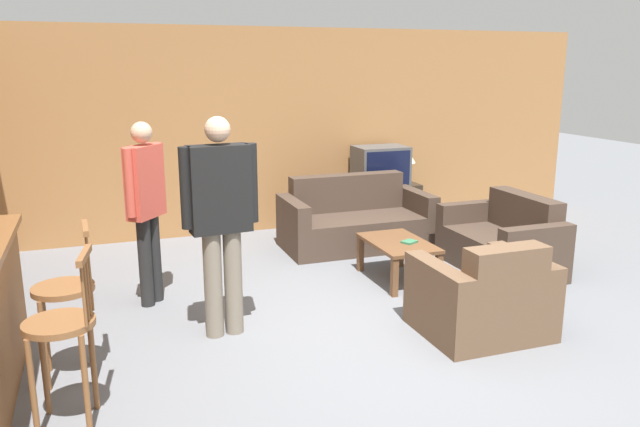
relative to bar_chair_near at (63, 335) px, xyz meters
The scene contains 14 objects.
ground_plane 2.41m from the bar_chair_near, 10.89° to the left, with size 24.00×24.00×0.00m, color slate.
wall_back 4.74m from the bar_chair_near, 60.74° to the left, with size 9.40×0.08×2.60m.
bar_chair_near is the anchor object (origin of this frame).
bar_chair_mid 0.63m from the bar_chair_near, 89.99° to the left, with size 0.43×0.43×1.09m.
couch_far 4.31m from the bar_chair_near, 43.36° to the left, with size 1.75×0.87×0.83m.
armchair_near 3.14m from the bar_chair_near, ahead, with size 0.97×0.83×0.81m.
loveseat_right 4.59m from the bar_chair_near, 20.69° to the left, with size 0.80×1.32×0.79m.
coffee_table 3.49m from the bar_chair_near, 28.57° to the left, with size 0.55×0.89×0.41m.
tv_unit 5.35m from the bar_chair_near, 44.31° to the left, with size 1.05×0.46×0.57m.
tv 5.34m from the bar_chair_near, 44.28° to the left, with size 0.69×0.49×0.52m.
book_on_table 3.52m from the bar_chair_near, 26.75° to the left, with size 0.18×0.17×0.02m.
table_lamp 5.62m from the bar_chair_near, 41.68° to the left, with size 0.28×0.28×0.51m.
person_by_window 2.02m from the bar_chair_near, 70.84° to the left, with size 0.37×0.42×1.66m.
person_by_counter 1.56m from the bar_chair_near, 40.38° to the left, with size 0.61×0.23×1.76m.
Camera 1 is at (-2.02, -4.17, 2.15)m, focal length 35.00 mm.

